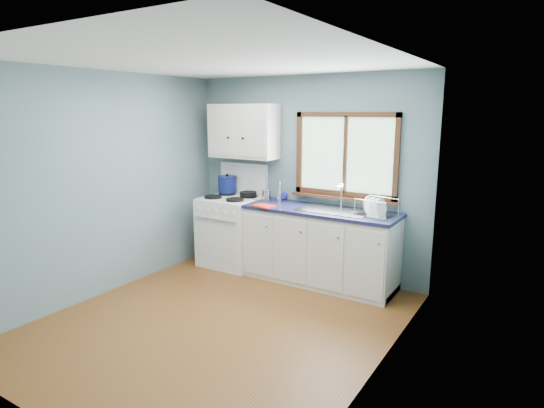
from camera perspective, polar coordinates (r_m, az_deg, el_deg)
The scene contains 19 objects.
floor at distance 4.70m, azimuth -6.55°, elevation -14.61°, with size 3.20×3.60×0.02m, color brown.
ceiling at distance 4.25m, azimuth -7.37°, elevation 17.56°, with size 3.20×3.60×0.02m, color white.
wall_back at distance 5.80m, azimuth 4.36°, elevation 3.53°, with size 3.20×0.02×2.50m, color slate.
wall_front at distance 3.15m, azimuth -28.14°, elevation -4.78°, with size 3.20×0.02×2.50m, color slate.
wall_left at distance 5.45m, azimuth -20.26°, elevation 2.31°, with size 0.02×3.60×2.50m, color slate.
wall_right at distance 3.54m, azimuth 13.84°, elevation -2.02°, with size 0.02×3.60×2.50m, color slate.
gas_range at distance 6.17m, azimuth -5.07°, elevation -3.16°, with size 0.76×0.69×1.36m.
base_cabinets at distance 5.55m, azimuth 5.95°, elevation -5.78°, with size 1.85×0.60×0.88m.
countertop at distance 5.42m, azimuth 6.05°, elevation -0.83°, with size 1.89×0.64×0.04m, color #131533.
sink at distance 5.36m, azimuth 7.77°, elevation -1.47°, with size 0.84×0.46×0.44m.
window at distance 5.51m, azimuth 9.16°, elevation 5.35°, with size 1.36×0.10×1.03m.
upper_cabinets at distance 6.04m, azimuth -3.64°, elevation 9.10°, with size 0.95×0.35×0.70m.
skillet at distance 6.05m, azimuth -3.00°, elevation 1.32°, with size 0.36×0.30×0.05m.
stockpot at distance 6.29m, azimuth -5.64°, elevation 2.52°, with size 0.28×0.28×0.26m.
utensil_crock at distance 5.89m, azimuth -0.70°, elevation 1.15°, with size 0.12×0.12×0.35m.
thermos at distance 5.78m, azimuth 0.89°, elevation 1.55°, with size 0.06×0.06×0.26m, color silver.
soap_bottle at distance 5.90m, azimuth 1.29°, elevation 1.81°, with size 0.11×0.11×0.27m, color #252CBC.
dish_towel at distance 5.52m, azimuth -1.00°, elevation -0.24°, with size 0.25×0.18×0.02m, color red.
dish_rack at distance 5.16m, azimuth 12.88°, elevation -0.85°, with size 0.45×0.38×0.21m.
Camera 1 is at (2.66, -3.28, 2.06)m, focal length 30.00 mm.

